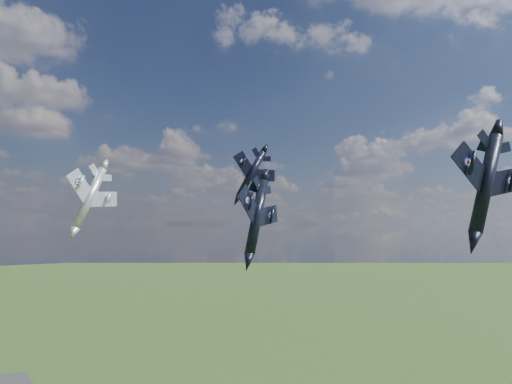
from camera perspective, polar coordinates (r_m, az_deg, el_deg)
jet_lead_navy at (r=70.29m, az=0.08°, el=-2.84°), size 16.05×18.21×6.48m
jet_right_navy at (r=57.83m, az=24.80°, el=0.91°), size 14.39×17.18×6.15m
jet_high_navy at (r=92.01m, az=-0.54°, el=2.10°), size 13.28×15.46×6.90m
jet_left_silver at (r=74.03m, az=-18.50°, el=-0.63°), size 12.71×15.07×6.44m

